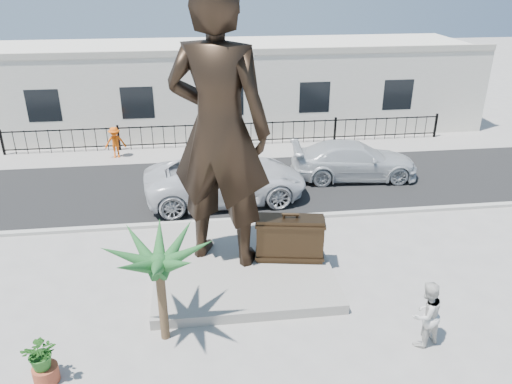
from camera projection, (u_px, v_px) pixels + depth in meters
ground at (265, 296)px, 14.01m from camera, size 100.00×100.00×0.00m
street at (238, 183)px, 21.22m from camera, size 40.00×7.00×0.01m
curb at (247, 220)px, 18.05m from camera, size 40.00×0.25×0.12m
far_sidewalk at (231, 151)px, 24.83m from camera, size 40.00×2.50×0.02m
plinth at (242, 263)px, 15.25m from camera, size 5.20×5.20×0.30m
fence at (230, 135)px, 25.31m from camera, size 22.00×0.10×1.20m
building at (223, 85)px, 28.43m from camera, size 28.00×7.00×4.40m
statue at (219, 131)px, 13.71m from camera, size 3.44×2.92×8.02m
suitcase at (290, 238)px, 14.94m from camera, size 2.06×0.96×1.40m
tourist at (426, 314)px, 11.91m from camera, size 1.03×0.93×1.74m
car_white at (226, 179)px, 19.38m from camera, size 6.49×3.45×1.74m
car_silver at (354, 160)px, 21.44m from camera, size 5.54×2.58×1.57m
worker at (115, 142)px, 23.66m from camera, size 1.02×0.64×1.50m
palm_tree at (166, 337)px, 12.46m from camera, size 1.80×1.80×3.20m
planter at (46, 374)px, 11.07m from camera, size 0.56×0.56×0.40m
shrub at (41, 353)px, 10.82m from camera, size 0.79×0.69×0.82m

